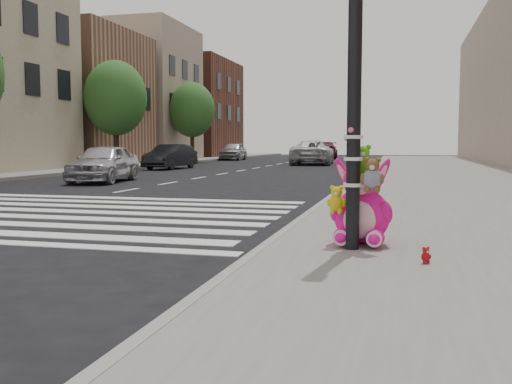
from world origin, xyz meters
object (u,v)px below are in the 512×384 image
(pink_bunny, at_px, (361,208))
(car_white_near, at_px, (313,152))
(red_teddy, at_px, (426,255))
(car_dark_far, at_px, (171,157))
(car_silver_far, at_px, (104,163))
(signal_pole, at_px, (356,104))

(pink_bunny, relative_size, car_white_near, 0.20)
(red_teddy, xyz_separation_m, car_white_near, (-5.74, 29.72, 0.52))
(red_teddy, xyz_separation_m, car_dark_far, (-11.95, 21.63, 0.42))
(red_teddy, distance_m, car_silver_far, 15.78)
(car_dark_far, xyz_separation_m, car_white_near, (6.20, 8.09, 0.11))
(red_teddy, bearing_deg, signal_pole, 108.91)
(signal_pole, bearing_deg, car_dark_far, 118.02)
(signal_pole, distance_m, red_teddy, 1.88)
(signal_pole, distance_m, pink_bunny, 1.29)
(pink_bunny, bearing_deg, signal_pole, -96.32)
(signal_pole, relative_size, red_teddy, 22.83)
(pink_bunny, height_order, car_dark_far, car_dark_far)
(car_dark_far, bearing_deg, red_teddy, -57.27)
(car_dark_far, bearing_deg, signal_pole, -58.16)
(pink_bunny, bearing_deg, car_silver_far, 133.72)
(signal_pole, xyz_separation_m, red_teddy, (0.78, -0.64, -1.58))
(car_silver_far, relative_size, car_white_near, 0.73)
(car_silver_far, bearing_deg, car_dark_far, 90.90)
(pink_bunny, xyz_separation_m, car_dark_far, (-11.23, 20.64, 0.07))
(pink_bunny, bearing_deg, red_teddy, -51.57)
(car_silver_far, xyz_separation_m, car_dark_far, (-1.61, 9.72, -0.03))
(signal_pole, xyz_separation_m, car_white_near, (-4.97, 29.08, -1.06))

